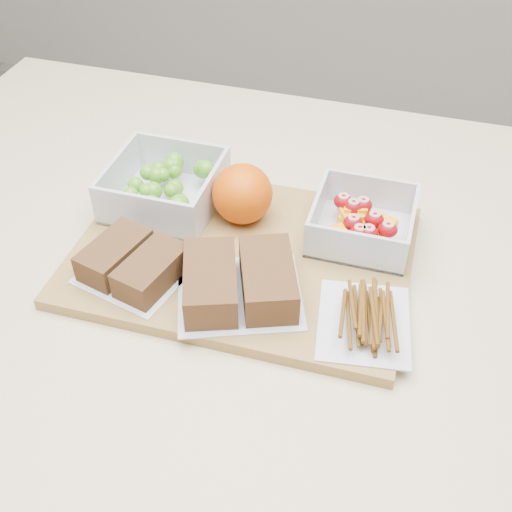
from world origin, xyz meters
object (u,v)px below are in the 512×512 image
object	(u,v)px
sandwich_bag_center	(239,281)
grape_container	(167,186)
sandwich_bag_left	(133,263)
fruit_container	(362,224)
pretzel_bag	(365,315)
orange	(242,194)
cutting_board	(242,256)

from	to	relation	value
sandwich_bag_center	grape_container	bearing A→B (deg)	136.20
grape_container	sandwich_bag_left	world-z (taller)	grape_container
fruit_container	sandwich_bag_left	distance (m)	0.29
grape_container	pretzel_bag	world-z (taller)	grape_container
grape_container	sandwich_bag_left	xyz separation A→B (m)	(0.02, -0.15, -0.01)
fruit_container	orange	bearing A→B (deg)	-177.04
fruit_container	sandwich_bag_center	world-z (taller)	fruit_container
fruit_container	pretzel_bag	xyz separation A→B (m)	(0.03, -0.15, -0.01)
orange	sandwich_bag_left	size ratio (longest dim) A/B	0.56
grape_container	orange	xyz separation A→B (m)	(0.11, -0.00, 0.01)
sandwich_bag_left	sandwich_bag_center	size ratio (longest dim) A/B	0.78
cutting_board	orange	distance (m)	0.08
orange	cutting_board	bearing A→B (deg)	-73.01
grape_container	sandwich_bag_center	bearing A→B (deg)	-43.80
sandwich_bag_left	fruit_container	bearing A→B (deg)	30.96
sandwich_bag_center	orange	bearing A→B (deg)	105.97
grape_container	fruit_container	bearing A→B (deg)	0.78
grape_container	pretzel_bag	size ratio (longest dim) A/B	1.04
pretzel_bag	cutting_board	bearing A→B (deg)	155.29
cutting_board	sandwich_bag_left	size ratio (longest dim) A/B	2.97
cutting_board	sandwich_bag_center	bearing A→B (deg)	-75.63
grape_container	pretzel_bag	distance (m)	0.33
fruit_container	sandwich_bag_left	bearing A→B (deg)	-149.04
pretzel_bag	sandwich_bag_left	bearing A→B (deg)	-179.87
fruit_container	sandwich_bag_left	world-z (taller)	fruit_container
cutting_board	sandwich_bag_center	distance (m)	0.08
grape_container	pretzel_bag	bearing A→B (deg)	-26.18
fruit_container	sandwich_bag_center	size ratio (longest dim) A/B	0.69
cutting_board	pretzel_bag	bearing A→B (deg)	-25.41
grape_container	cutting_board	bearing A→B (deg)	-28.05
fruit_container	sandwich_bag_center	distance (m)	0.19
sandwich_bag_center	pretzel_bag	distance (m)	0.15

